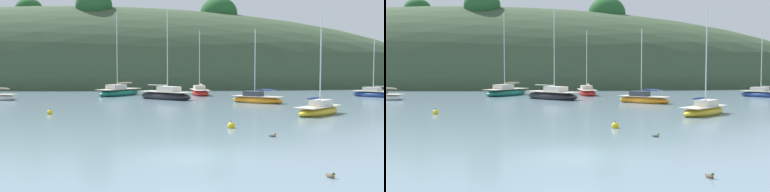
% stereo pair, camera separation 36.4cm
% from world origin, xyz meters
% --- Properties ---
extents(ground_plane, '(400.00, 400.00, 0.00)m').
position_xyz_m(ground_plane, '(0.00, 0.00, 0.00)').
color(ground_plane, slate).
extents(far_shoreline_hill, '(150.00, 36.00, 33.67)m').
position_xyz_m(far_shoreline_hill, '(-24.94, 70.17, 0.06)').
color(far_shoreline_hill, '#384C33').
rests_on(far_shoreline_hill, ground).
extents(sailboat_yellow_far, '(5.88, 7.65, 10.97)m').
position_xyz_m(sailboat_yellow_far, '(-9.57, 40.00, 0.45)').
color(sailboat_yellow_far, '#196B56').
rests_on(sailboat_yellow_far, ground).
extents(sailboat_black_sloop, '(5.78, 4.97, 7.85)m').
position_xyz_m(sailboat_black_sloop, '(6.69, 27.96, 0.37)').
color(sailboat_black_sloop, orange).
rests_on(sailboat_black_sloop, ground).
extents(sailboat_navy_dinghy, '(2.99, 6.47, 8.77)m').
position_xyz_m(sailboat_navy_dinghy, '(1.00, 41.23, 0.39)').
color(sailboat_navy_dinghy, red).
rests_on(sailboat_navy_dinghy, ground).
extents(sailboat_blue_center, '(5.02, 5.29, 8.16)m').
position_xyz_m(sailboat_blue_center, '(9.72, 16.09, 0.36)').
color(sailboat_blue_center, gold).
rests_on(sailboat_blue_center, ground).
extents(sailboat_orange_cutter, '(7.34, 6.70, 10.80)m').
position_xyz_m(sailboat_orange_cutter, '(-3.09, 33.29, 0.44)').
color(sailboat_orange_cutter, '#232328').
rests_on(sailboat_orange_cutter, ground).
extents(sailboat_grey_yawl, '(5.42, 5.72, 8.04)m').
position_xyz_m(sailboat_grey_yawl, '(22.85, 37.48, 0.37)').
color(sailboat_grey_yawl, navy).
rests_on(sailboat_grey_yawl, ground).
extents(mooring_buoy_outer, '(0.44, 0.44, 0.54)m').
position_xyz_m(mooring_buoy_outer, '(-11.14, 16.49, 0.12)').
color(mooring_buoy_outer, yellow).
rests_on(mooring_buoy_outer, ground).
extents(mooring_buoy_inner, '(0.44, 0.44, 0.54)m').
position_xyz_m(mooring_buoy_inner, '(2.32, 8.47, 0.12)').
color(mooring_buoy_inner, yellow).
rests_on(mooring_buoy_inner, ground).
extents(duck_straggler, '(0.42, 0.26, 0.24)m').
position_xyz_m(duck_straggler, '(4.19, 5.00, 0.05)').
color(duck_straggler, brown).
rests_on(duck_straggler, ground).
extents(duck_trailing, '(0.30, 0.41, 0.24)m').
position_xyz_m(duck_trailing, '(4.52, -3.68, 0.05)').
color(duck_trailing, brown).
rests_on(duck_trailing, ground).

